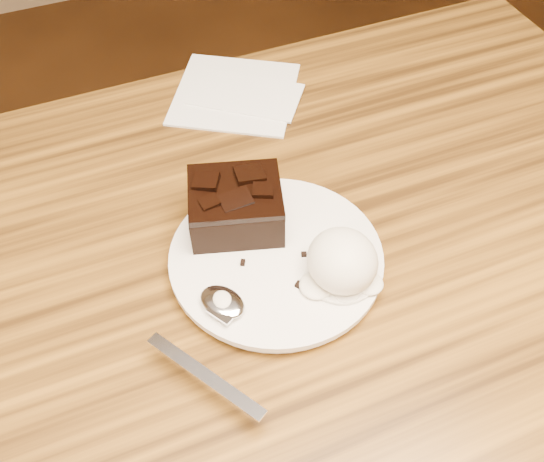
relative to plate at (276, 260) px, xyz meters
name	(u,v)px	position (x,y,z in m)	size (l,w,h in m)	color
plate	(276,260)	(0.00, 0.00, 0.00)	(0.20, 0.20, 0.02)	white
brownie	(236,208)	(-0.02, 0.05, 0.03)	(0.09, 0.07, 0.04)	black
ice_cream_scoop	(342,261)	(0.04, -0.04, 0.03)	(0.06, 0.07, 0.05)	#ECE5CD
melt_puddle	(340,275)	(0.04, -0.04, 0.01)	(0.07, 0.07, 0.00)	white
spoon	(223,303)	(-0.07, -0.04, 0.01)	(0.03, 0.17, 0.01)	silver
napkin	(235,93)	(0.06, 0.26, -0.01)	(0.14, 0.14, 0.01)	white
crumb_a	(299,285)	(0.00, -0.04, 0.01)	(0.01, 0.01, 0.00)	black
crumb_b	(304,254)	(0.02, -0.01, 0.01)	(0.01, 0.01, 0.00)	black
crumb_c	(243,263)	(-0.03, 0.00, 0.01)	(0.01, 0.00, 0.00)	black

